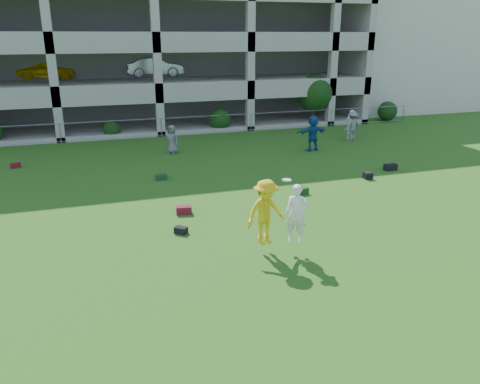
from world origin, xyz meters
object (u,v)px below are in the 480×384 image
object	(u,v)px
stucco_building	(394,48)
parking_garage	(140,36)
bystander_e	(351,124)
frisbee_contest	(272,212)
crate_d	(368,175)
bystander_f	(352,126)
bystander_c	(172,139)
bystander_d	(313,133)

from	to	relation	value
stucco_building	parking_garage	xyz separation A→B (m)	(-23.01, -0.30, 1.01)
bystander_e	frisbee_contest	distance (m)	17.11
stucco_building	bystander_e	bearing A→B (deg)	-132.10
bystander_e	stucco_building	bearing A→B (deg)	-125.83
crate_d	parking_garage	size ratio (longest dim) A/B	0.01
bystander_e	bystander_f	world-z (taller)	bystander_f
stucco_building	bystander_c	bearing A→B (deg)	-149.46
bystander_e	crate_d	bearing A→B (deg)	70.95
bystander_d	parking_garage	bearing A→B (deg)	-70.15
stucco_building	crate_d	world-z (taller)	stucco_building
stucco_building	bystander_f	bearing A→B (deg)	-131.55
bystander_d	frisbee_contest	distance (m)	13.24
bystander_c	crate_d	distance (m)	10.53
crate_d	parking_garage	xyz separation A→B (m)	(-7.38, 20.72, 5.86)
bystander_c	bystander_e	size ratio (longest dim) A/B	0.87
bystander_d	bystander_e	size ratio (longest dim) A/B	1.10
stucco_building	bystander_f	world-z (taller)	stucco_building
bystander_d	frisbee_contest	world-z (taller)	frisbee_contest
frisbee_contest	parking_garage	size ratio (longest dim) A/B	0.06
bystander_c	bystander_d	xyz separation A→B (m)	(7.52, -1.72, 0.20)
stucco_building	frisbee_contest	world-z (taller)	stucco_building
bystander_e	bystander_c	bearing A→B (deg)	8.48
bystander_e	crate_d	size ratio (longest dim) A/B	5.09
bystander_e	frisbee_contest	xyz separation A→B (m)	(-10.56, -13.45, 0.38)
stucco_building	bystander_d	distance (m)	22.27
bystander_c	bystander_d	size ratio (longest dim) A/B	0.79
bystander_d	frisbee_contest	size ratio (longest dim) A/B	1.01
bystander_d	bystander_f	xyz separation A→B (m)	(3.45, 1.65, -0.08)
bystander_e	parking_garage	size ratio (longest dim) A/B	0.06
bystander_c	parking_garage	xyz separation A→B (m)	(0.12, 13.35, 5.24)
bystander_e	bystander_f	xyz separation A→B (m)	(-0.22, -0.51, 0.01)
bystander_e	bystander_d	bearing A→B (deg)	36.72
bystander_d	bystander_f	bearing A→B (deg)	-160.78
bystander_f	parking_garage	distance (m)	18.00
bystander_d	bystander_f	size ratio (longest dim) A/B	1.09
bystander_d	frisbee_contest	xyz separation A→B (m)	(-6.90, -11.30, 0.29)
bystander_d	crate_d	world-z (taller)	bystander_d
crate_d	bystander_d	bearing A→B (deg)	89.73
parking_garage	bystander_e	bearing A→B (deg)	-49.40
bystander_c	bystander_e	world-z (taller)	bystander_e
stucco_building	frisbee_contest	size ratio (longest dim) A/B	8.21
stucco_building	parking_garage	distance (m)	23.04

